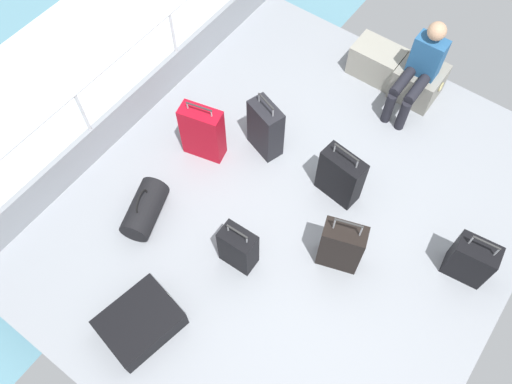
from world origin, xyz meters
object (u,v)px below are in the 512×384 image
cargo_crate_0 (376,61)px  suitcase_1 (341,246)px  cargo_crate_1 (418,82)px  suitcase_0 (238,248)px  suitcase_2 (471,260)px  suitcase_3 (340,176)px  duffel_bag (145,209)px  suitcase_4 (265,128)px  passenger_seated (420,68)px  suitcase_5 (140,322)px  suitcase_6 (203,132)px

cargo_crate_0 → suitcase_1: 2.57m
cargo_crate_1 → suitcase_1: suitcase_1 is taller
suitcase_0 → suitcase_2: suitcase_2 is taller
suitcase_3 → duffel_bag: size_ratio=1.13×
suitcase_2 → duffel_bag: suitcase_2 is taller
cargo_crate_1 → suitcase_3: 1.72m
cargo_crate_0 → suitcase_4: 1.75m
cargo_crate_0 → passenger_seated: (0.56, -0.19, 0.39)m
passenger_seated → suitcase_1: (0.38, -2.20, -0.27)m
passenger_seated → suitcase_1: size_ratio=1.37×
passenger_seated → suitcase_1: passenger_seated is taller
suitcase_2 → suitcase_5: bearing=-133.8°
suitcase_1 → duffel_bag: size_ratio=1.22×
cargo_crate_1 → passenger_seated: 0.43m
cargo_crate_1 → passenger_seated: (0.00, -0.19, 0.39)m
duffel_bag → suitcase_5: bearing=-50.3°
passenger_seated → suitcase_5: bearing=-100.8°
suitcase_4 → suitcase_5: (0.26, -2.34, -0.22)m
passenger_seated → suitcase_3: size_ratio=1.48×
suitcase_2 → suitcase_6: size_ratio=0.85×
suitcase_1 → suitcase_5: (-1.12, -1.65, -0.21)m
suitcase_2 → suitcase_6: bearing=-172.7°
cargo_crate_1 → suitcase_2: 2.28m
suitcase_1 → suitcase_3: (-0.42, 0.67, -0.01)m
suitcase_4 → cargo_crate_0: bearing=75.6°
passenger_seated → suitcase_6: bearing=-127.6°
suitcase_0 → duffel_bag: bearing=-170.4°
suitcase_0 → suitcase_1: bearing=36.0°
passenger_seated → cargo_crate_0: bearing=161.6°
cargo_crate_1 → suitcase_5: (-0.73, -4.03, -0.09)m
suitcase_1 → cargo_crate_0: bearing=111.6°
suitcase_0 → suitcase_3: suitcase_3 is taller
cargo_crate_1 → suitcase_4: 1.97m
cargo_crate_0 → suitcase_5: 4.04m
cargo_crate_1 → duffel_bag: bearing=-115.1°
suitcase_3 → suitcase_6: (-1.47, -0.42, 0.03)m
suitcase_0 → suitcase_1: 0.98m
passenger_seated → suitcase_2: bearing=-47.4°
passenger_seated → cargo_crate_1: bearing=90.0°
suitcase_0 → suitcase_6: 1.37m
suitcase_2 → suitcase_3: 1.48m
passenger_seated → suitcase_5: (-0.73, -3.84, -0.48)m
suitcase_4 → suitcase_5: bearing=-83.6°
suitcase_3 → passenger_seated: bearing=88.8°
suitcase_2 → suitcase_4: 2.44m
cargo_crate_1 → suitcase_1: size_ratio=0.67×
suitcase_2 → duffel_bag: 3.23m
cargo_crate_0 → suitcase_3: size_ratio=0.82×
suitcase_2 → duffel_bag: bearing=-154.7°
cargo_crate_0 → suitcase_4: (-0.43, -1.69, 0.14)m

